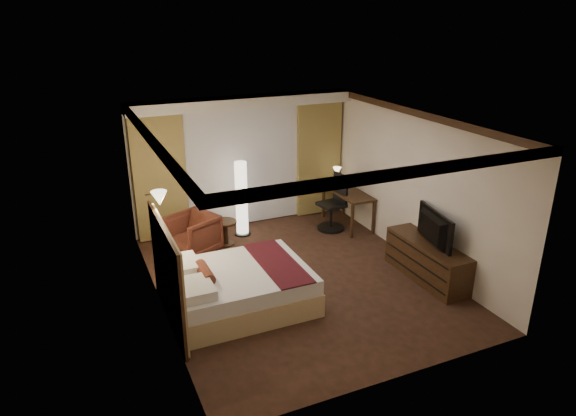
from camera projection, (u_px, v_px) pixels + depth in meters
name	position (u px, v px, depth m)	size (l,w,h in m)	color
floor	(298.00, 279.00, 8.65)	(4.50, 5.50, 0.01)	black
ceiling	(299.00, 120.00, 7.68)	(4.50, 5.50, 0.01)	white
back_wall	(242.00, 161.00, 10.52)	(4.50, 0.02, 2.70)	beige
left_wall	(155.00, 227.00, 7.32)	(0.02, 5.50, 2.70)	beige
right_wall	(414.00, 186.00, 9.02)	(0.02, 5.50, 2.70)	beige
crown_molding	(299.00, 124.00, 7.71)	(4.50, 5.50, 0.12)	black
soffit	(244.00, 102.00, 9.85)	(4.50, 0.50, 0.20)	white
curtain_sheer	(243.00, 167.00, 10.48)	(2.48, 0.04, 2.45)	silver
curtain_left_drape	(160.00, 178.00, 9.79)	(1.00, 0.14, 2.45)	#A68F4C
curtain_right_drape	(319.00, 159.00, 11.07)	(1.00, 0.14, 2.45)	#A68F4C
wall_sconce	(159.00, 198.00, 7.65)	(0.24, 0.24, 0.24)	white
bed	(240.00, 288.00, 7.78)	(2.08, 1.62, 0.61)	white
headboard	(168.00, 275.00, 7.23)	(0.12, 1.92, 1.50)	tan
armchair	(192.00, 232.00, 9.48)	(0.79, 0.74, 0.82)	#4E2317
side_table	(226.00, 233.00, 9.87)	(0.44, 0.44, 0.49)	black
floor_lamp	(241.00, 199.00, 10.13)	(0.32, 0.32, 1.53)	white
desk	(348.00, 208.00, 10.72)	(0.55, 1.32, 0.75)	black
desk_lamp	(337.00, 177.00, 10.96)	(0.18, 0.18, 0.34)	#FFD899
office_chair	(331.00, 203.00, 10.45)	(0.56, 0.56, 1.17)	black
dresser	(427.00, 261.00, 8.58)	(0.50, 1.69, 0.66)	black
television	(429.00, 226.00, 8.34)	(1.06, 0.61, 0.14)	black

